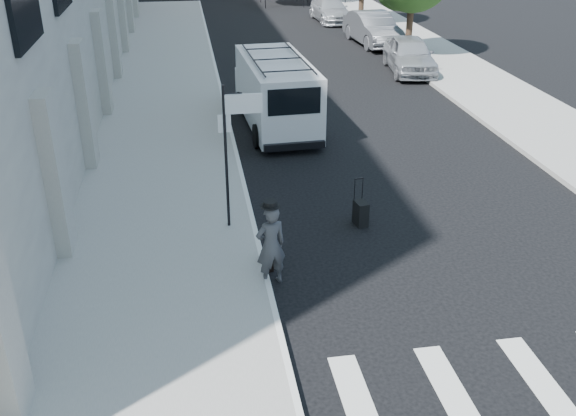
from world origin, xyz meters
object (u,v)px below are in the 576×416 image
object	(u,v)px
briefcase	(267,261)
parked_car_b	(373,29)
suitcase	(361,213)
cargo_van	(276,92)
parked_car_a	(410,55)
parked_car_c	(330,10)
businessman	(271,246)

from	to	relation	value
briefcase	parked_car_b	world-z (taller)	parked_car_b
suitcase	cargo_van	world-z (taller)	cargo_van
parked_car_a	parked_car_c	distance (m)	13.41
briefcase	parked_car_a	world-z (taller)	parked_car_a
suitcase	parked_car_c	bearing A→B (deg)	69.36
parked_car_b	parked_car_c	size ratio (longest dim) A/B	1.06
businessman	parked_car_a	distance (m)	18.82
cargo_van	briefcase	bearing A→B (deg)	-102.16
briefcase	cargo_van	distance (m)	9.76
businessman	suitcase	world-z (taller)	businessman
businessman	briefcase	world-z (taller)	businessman
parked_car_a	businessman	bearing A→B (deg)	-110.38
businessman	briefcase	bearing A→B (deg)	-106.28
briefcase	parked_car_b	size ratio (longest dim) A/B	0.08
parked_car_c	cargo_van	bearing A→B (deg)	-110.50
suitcase	cargo_van	xyz separation A→B (m)	(-0.99, 7.91, 0.91)
parked_car_a	parked_car_b	xyz separation A→B (m)	(0.00, 6.12, 0.05)
cargo_van	parked_car_b	distance (m)	14.50
businessman	cargo_van	distance (m)	10.32
cargo_van	parked_car_b	xyz separation A→B (m)	(7.14, 12.62, -0.37)
cargo_van	parked_car_c	bearing A→B (deg)	69.26
businessman	cargo_van	xyz separation A→B (m)	(1.56, 10.20, 0.32)
suitcase	parked_car_a	size ratio (longest dim) A/B	0.25
businessman	parked_car_c	bearing A→B (deg)	-121.11
briefcase	parked_car_c	size ratio (longest dim) A/B	0.09
cargo_van	parked_car_a	bearing A→B (deg)	39.40
briefcase	parked_car_b	xyz separation A→B (m)	(8.70, 22.20, 0.68)
businessman	parked_car_b	bearing A→B (deg)	-127.15
parked_car_a	parked_car_c	xyz separation A→B (m)	(-0.73, 13.39, -0.10)
parked_car_b	parked_car_c	world-z (taller)	parked_car_b
businessman	parked_car_c	xyz separation A→B (m)	(7.97, 30.08, -0.20)
businessman	parked_car_b	size ratio (longest dim) A/B	0.35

